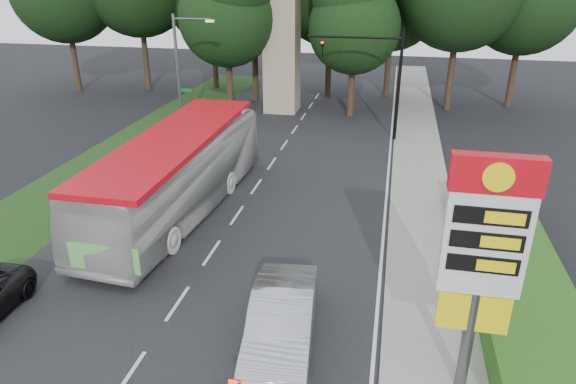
% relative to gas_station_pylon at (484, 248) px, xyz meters
% --- Properties ---
extents(road_surface, '(14.00, 80.00, 0.02)m').
position_rel_gas_station_pylon_xyz_m(road_surface, '(-9.20, 10.01, -4.44)').
color(road_surface, black).
rests_on(road_surface, ground).
extents(sidewalk_right, '(3.00, 80.00, 0.12)m').
position_rel_gas_station_pylon_xyz_m(sidewalk_right, '(-0.70, 10.01, -4.39)').
color(sidewalk_right, gray).
rests_on(sidewalk_right, ground).
extents(grass_verge_left, '(5.00, 50.00, 0.02)m').
position_rel_gas_station_pylon_xyz_m(grass_verge_left, '(-18.70, 16.01, -4.44)').
color(grass_verge_left, '#193814').
rests_on(grass_verge_left, ground).
extents(hedge, '(3.00, 14.00, 1.20)m').
position_rel_gas_station_pylon_xyz_m(hedge, '(2.30, 6.01, -3.85)').
color(hedge, '#2B5316').
rests_on(hedge, ground).
extents(gas_station_pylon, '(2.10, 0.45, 6.85)m').
position_rel_gas_station_pylon_xyz_m(gas_station_pylon, '(0.00, 0.00, 0.00)').
color(gas_station_pylon, '#59595E').
rests_on(gas_station_pylon, ground).
extents(traffic_signal_mast, '(6.10, 0.35, 7.20)m').
position_rel_gas_station_pylon_xyz_m(traffic_signal_mast, '(-3.52, 22.00, 0.22)').
color(traffic_signal_mast, black).
rests_on(traffic_signal_mast, ground).
extents(streetlight_signs, '(2.75, 0.98, 8.00)m').
position_rel_gas_station_pylon_xyz_m(streetlight_signs, '(-16.19, 20.01, -0.01)').
color(streetlight_signs, '#59595E').
rests_on(streetlight_signs, ground).
extents(monument, '(3.00, 3.00, 10.05)m').
position_rel_gas_station_pylon_xyz_m(monument, '(-11.20, 28.01, 0.66)').
color(monument, tan).
rests_on(monument, ground).
extents(tree_monument_right, '(6.72, 6.72, 13.20)m').
position_rel_gas_station_pylon_xyz_m(tree_monument_right, '(-5.70, 27.51, 3.56)').
color(tree_monument_right, '#2D2116').
rests_on(tree_monument_right, ground).
extents(transit_bus, '(4.13, 13.77, 3.78)m').
position_rel_gas_station_pylon_xyz_m(transit_bus, '(-11.92, 8.88, -2.56)').
color(transit_bus, beige).
rests_on(transit_bus, ground).
extents(sedan_silver, '(2.45, 5.60, 1.79)m').
position_rel_gas_station_pylon_xyz_m(sedan_silver, '(-5.21, 0.69, -3.55)').
color(sedan_silver, '#A4A5AC').
rests_on(sedan_silver, ground).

